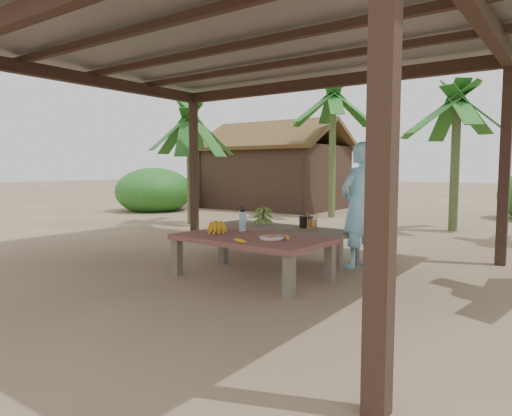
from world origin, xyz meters
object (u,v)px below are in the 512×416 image
Objects in this scene: ripe_banana_bunch at (216,226)px; cooking_pot at (306,222)px; bench at (284,230)px; water_flask at (242,221)px; woman at (359,205)px; plate at (272,237)px; work_table at (251,242)px.

ripe_banana_bunch reaches higher than cooking_pot.
ripe_banana_bunch is at bearing -94.10° from bench.
ripe_banana_bunch is 0.85× the size of water_flask.
woman is (0.84, -0.09, 0.29)m from cooking_pot.
woman is (0.49, 1.32, 0.30)m from plate.
plate is 1.44m from woman.
work_table is 0.32m from plate.
water_flask is at bearing 141.50° from work_table.
water_flask reaches higher than work_table.
plate is at bearing -3.16° from woman.
bench is 0.36m from cooking_pot.
work_table is 6.81× the size of ripe_banana_bunch.
plate is at bearing -1.53° from ripe_banana_bunch.
water_flask is 1.53m from woman.
woman is at bearing -6.42° from cooking_pot.
plate is 0.17× the size of woman.
bench is at bearing 107.87° from work_table.
woman reaches higher than bench.
water_flask is 1.13m from cooking_pot.
bench is (-0.36, 1.32, -0.04)m from work_table.
ripe_banana_bunch reaches higher than bench.
bench is 1.35m from ripe_banana_bunch.
work_table is at bearing -88.26° from cooking_pot.
bench is 1.51m from plate.
cooking_pot is (0.50, 1.40, -0.05)m from ripe_banana_bunch.
water_flask is (-0.37, 0.32, 0.20)m from work_table.
water_flask is at bearing 61.87° from ripe_banana_bunch.
plate is at bearing -59.92° from bench.
woman is at bearing 69.73° from plate.
cooking_pot is 0.89m from woman.
woman reaches higher than ripe_banana_bunch.
water_flask reaches higher than ripe_banana_bunch.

